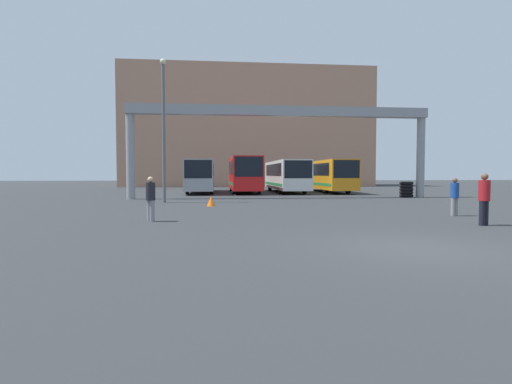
% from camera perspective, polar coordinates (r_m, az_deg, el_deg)
% --- Properties ---
extents(ground_plane, '(200.00, 200.00, 0.00)m').
position_cam_1_polar(ground_plane, '(10.43, 21.89, -7.51)').
color(ground_plane, '#2D3033').
extents(building_backdrop, '(35.82, 12.00, 16.99)m').
position_cam_1_polar(building_backdrop, '(61.33, -1.30, 8.88)').
color(building_backdrop, tan).
rests_on(building_backdrop, ground).
extents(overhead_gantry, '(22.18, 0.80, 6.73)m').
position_cam_1_polar(overhead_gantry, '(29.69, 3.59, 9.79)').
color(overhead_gantry, gray).
rests_on(overhead_gantry, ground).
extents(bus_slot_0, '(2.46, 11.38, 3.03)m').
position_cam_1_polar(bus_slot_0, '(38.37, -7.90, 2.51)').
color(bus_slot_0, '#999EA5').
rests_on(bus_slot_0, ground).
extents(bus_slot_1, '(2.57, 11.06, 3.32)m').
position_cam_1_polar(bus_slot_1, '(38.28, -1.71, 2.77)').
color(bus_slot_1, red).
rests_on(bus_slot_1, ground).
extents(bus_slot_2, '(2.59, 11.88, 3.02)m').
position_cam_1_polar(bus_slot_2, '(39.20, 4.28, 2.53)').
color(bus_slot_2, silver).
rests_on(bus_slot_2, ground).
extents(bus_slot_3, '(2.49, 12.36, 3.06)m').
position_cam_1_polar(bus_slot_3, '(40.36, 10.02, 2.53)').
color(bus_slot_3, orange).
rests_on(bus_slot_3, ground).
extents(pedestrian_near_center, '(0.38, 0.38, 1.82)m').
position_cam_1_polar(pedestrian_near_center, '(15.96, 29.80, -0.73)').
color(pedestrian_near_center, black).
rests_on(pedestrian_near_center, ground).
extents(pedestrian_near_left, '(0.34, 0.34, 1.63)m').
position_cam_1_polar(pedestrian_near_left, '(18.99, 26.51, -0.48)').
color(pedestrian_near_left, gray).
rests_on(pedestrian_near_left, ground).
extents(pedestrian_mid_left, '(0.35, 0.35, 1.69)m').
position_cam_1_polar(pedestrian_mid_left, '(15.51, -14.82, -0.80)').
color(pedestrian_mid_left, gray).
rests_on(pedestrian_mid_left, ground).
extents(traffic_cone, '(0.47, 0.47, 0.57)m').
position_cam_1_polar(traffic_cone, '(22.29, -6.43, -1.30)').
color(traffic_cone, orange).
rests_on(traffic_cone, ground).
extents(tire_stack, '(1.04, 1.04, 1.20)m').
position_cam_1_polar(tire_stack, '(32.88, 20.68, 0.36)').
color(tire_stack, black).
rests_on(tire_stack, ground).
extents(lamp_post, '(0.36, 0.36, 8.90)m').
position_cam_1_polar(lamp_post, '(25.77, -13.06, 9.27)').
color(lamp_post, '#595B60').
rests_on(lamp_post, ground).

